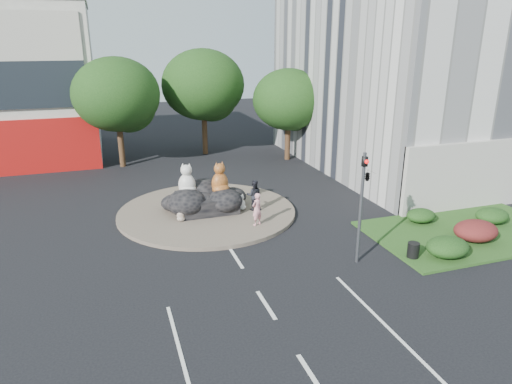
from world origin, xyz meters
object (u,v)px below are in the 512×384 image
(kitten_calico, at_px, (181,213))
(kitten_white, at_px, (241,202))
(cat_white, at_px, (187,179))
(cat_tabby, at_px, (220,178))
(pedestrian_dark, at_px, (254,195))
(litter_bin, at_px, (413,250))
(pedestrian_pink, at_px, (257,209))

(kitten_calico, xyz_separation_m, kitten_white, (3.57, 0.63, 0.03))
(kitten_calico, relative_size, kitten_white, 0.94)
(cat_white, distance_m, cat_tabby, 1.84)
(kitten_calico, bearing_deg, pedestrian_dark, 47.57)
(pedestrian_dark, height_order, litter_bin, pedestrian_dark)
(kitten_white, relative_size, pedestrian_pink, 0.52)
(kitten_calico, distance_m, litter_bin, 11.80)
(cat_white, height_order, pedestrian_dark, cat_white)
(pedestrian_pink, bearing_deg, litter_bin, 106.76)
(litter_bin, bearing_deg, pedestrian_pink, 134.54)
(pedestrian_dark, bearing_deg, cat_tabby, -7.12)
(pedestrian_pink, bearing_deg, kitten_calico, -54.07)
(kitten_calico, distance_m, kitten_white, 3.62)
(cat_white, xyz_separation_m, pedestrian_pink, (3.01, -3.32, -0.95))
(litter_bin, bearing_deg, pedestrian_dark, 122.61)
(pedestrian_pink, relative_size, pedestrian_dark, 0.99)
(cat_tabby, bearing_deg, kitten_white, -37.69)
(litter_bin, bearing_deg, kitten_calico, 141.09)
(cat_white, bearing_deg, kitten_calico, -91.87)
(pedestrian_pink, bearing_deg, pedestrian_dark, -132.24)
(kitten_calico, bearing_deg, litter_bin, 4.18)
(kitten_white, bearing_deg, cat_white, 147.67)
(cat_tabby, height_order, pedestrian_pink, cat_tabby)
(cat_white, distance_m, litter_bin, 12.43)
(kitten_calico, relative_size, pedestrian_pink, 0.49)
(kitten_calico, bearing_deg, kitten_white, 53.05)
(pedestrian_dark, bearing_deg, litter_bin, 141.01)
(cat_white, relative_size, litter_bin, 2.68)
(pedestrian_dark, relative_size, litter_bin, 2.55)
(kitten_white, bearing_deg, pedestrian_dark, -39.65)
(cat_tabby, distance_m, pedestrian_pink, 3.36)
(cat_white, distance_m, pedestrian_pink, 4.58)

